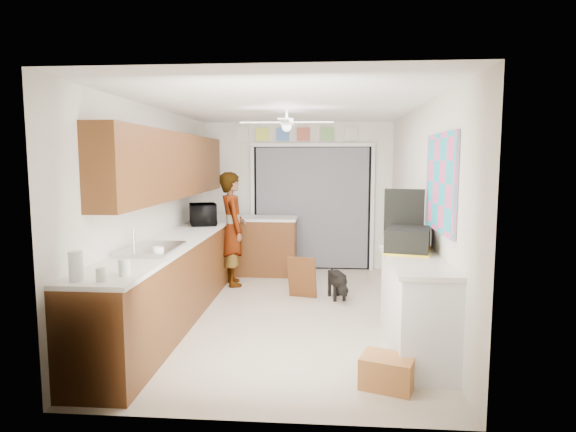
{
  "coord_description": "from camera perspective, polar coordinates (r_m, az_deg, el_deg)",
  "views": [
    {
      "loc": [
        0.48,
        -5.73,
        1.87
      ],
      "look_at": [
        0.0,
        0.4,
        1.15
      ],
      "focal_mm": 30.0,
      "sensor_mm": 36.0,
      "label": 1
    }
  ],
  "objects": [
    {
      "name": "floor",
      "position": [
        6.04,
        -0.3,
        -11.35
      ],
      "size": [
        5.0,
        5.0,
        0.0
      ],
      "primitive_type": "plane",
      "color": "#C2B59C",
      "rests_on": "ground"
    },
    {
      "name": "ceiling",
      "position": [
        5.78,
        -0.32,
        12.94
      ],
      "size": [
        5.0,
        5.0,
        0.0
      ],
      "primitive_type": "plane",
      "rotation": [
        3.14,
        0.0,
        0.0
      ],
      "color": "white",
      "rests_on": "ground"
    },
    {
      "name": "wall_back",
      "position": [
        8.26,
        1.13,
        2.37
      ],
      "size": [
        3.2,
        0.0,
        3.2
      ],
      "primitive_type": "plane",
      "rotation": [
        1.57,
        0.0,
        0.0
      ],
      "color": "white",
      "rests_on": "ground"
    },
    {
      "name": "wall_front",
      "position": [
        3.32,
        -3.9,
        -4.07
      ],
      "size": [
        3.2,
        0.0,
        3.2
      ],
      "primitive_type": "plane",
      "rotation": [
        -1.57,
        0.0,
        0.0
      ],
      "color": "white",
      "rests_on": "ground"
    },
    {
      "name": "wall_left",
      "position": [
        6.12,
        -15.41,
        0.63
      ],
      "size": [
        0.0,
        5.0,
        5.0
      ],
      "primitive_type": "plane",
      "rotation": [
        1.57,
        0.0,
        1.57
      ],
      "color": "white",
      "rests_on": "ground"
    },
    {
      "name": "wall_right",
      "position": [
        5.87,
        15.46,
        0.38
      ],
      "size": [
        0.0,
        5.0,
        5.0
      ],
      "primitive_type": "plane",
      "rotation": [
        1.57,
        0.0,
        -1.57
      ],
      "color": "white",
      "rests_on": "ground"
    },
    {
      "name": "left_base_cabinets",
      "position": [
        6.16,
        -12.53,
        -6.8
      ],
      "size": [
        0.6,
        4.8,
        0.9
      ],
      "primitive_type": "cube",
      "color": "brown",
      "rests_on": "floor"
    },
    {
      "name": "left_countertop",
      "position": [
        6.07,
        -12.55,
        -2.49
      ],
      "size": [
        0.62,
        4.8,
        0.04
      ],
      "primitive_type": "cube",
      "color": "white",
      "rests_on": "left_base_cabinets"
    },
    {
      "name": "upper_cabinets",
      "position": [
        6.23,
        -13.55,
        5.86
      ],
      "size": [
        0.32,
        4.0,
        0.8
      ],
      "primitive_type": "cube",
      "color": "brown",
      "rests_on": "wall_left"
    },
    {
      "name": "sink_basin",
      "position": [
        5.13,
        -15.83,
        -3.84
      ],
      "size": [
        0.5,
        0.76,
        0.06
      ],
      "primitive_type": "cube",
      "color": "silver",
      "rests_on": "left_countertop"
    },
    {
      "name": "faucet",
      "position": [
        5.18,
        -17.83,
        -2.74
      ],
      "size": [
        0.03,
        0.03,
        0.22
      ],
      "primitive_type": "cylinder",
      "color": "silver",
      "rests_on": "left_countertop"
    },
    {
      "name": "peninsula_base",
      "position": [
        7.91,
        -2.72,
        -3.67
      ],
      "size": [
        1.0,
        0.6,
        0.9
      ],
      "primitive_type": "cube",
      "color": "brown",
      "rests_on": "floor"
    },
    {
      "name": "peninsula_top",
      "position": [
        7.84,
        -2.73,
        -0.29
      ],
      "size": [
        1.04,
        0.64,
        0.04
      ],
      "primitive_type": "cube",
      "color": "white",
      "rests_on": "peninsula_base"
    },
    {
      "name": "back_opening_recess",
      "position": [
        8.24,
        2.85,
        0.96
      ],
      "size": [
        2.0,
        0.06,
        2.1
      ],
      "primitive_type": "cube",
      "color": "black",
      "rests_on": "wall_back"
    },
    {
      "name": "curtain_panel",
      "position": [
        8.2,
        2.85,
        0.93
      ],
      "size": [
        1.9,
        0.03,
        2.05
      ],
      "primitive_type": "cube",
      "color": "gray",
      "rests_on": "wall_back"
    },
    {
      "name": "door_trim_left",
      "position": [
        8.3,
        -4.21,
        0.99
      ],
      "size": [
        0.06,
        0.04,
        2.1
      ],
      "primitive_type": "cube",
      "color": "white",
      "rests_on": "wall_back"
    },
    {
      "name": "door_trim_right",
      "position": [
        8.24,
        9.95,
        0.87
      ],
      "size": [
        0.06,
        0.04,
        2.1
      ],
      "primitive_type": "cube",
      "color": "white",
      "rests_on": "wall_back"
    },
    {
      "name": "door_trim_head",
      "position": [
        8.17,
        2.89,
        8.42
      ],
      "size": [
        2.1,
        0.04,
        0.06
      ],
      "primitive_type": "cube",
      "color": "white",
      "rests_on": "wall_back"
    },
    {
      "name": "header_frame_0",
      "position": [
        8.28,
        -3.07,
        9.64
      ],
      "size": [
        0.22,
        0.02,
        0.22
      ],
      "primitive_type": "cube",
      "color": "#DDED4F",
      "rests_on": "wall_back"
    },
    {
      "name": "header_frame_1",
      "position": [
        8.24,
        -0.62,
        9.67
      ],
      "size": [
        0.22,
        0.02,
        0.22
      ],
      "primitive_type": "cube",
      "color": "#4E7ED0",
      "rests_on": "wall_back"
    },
    {
      "name": "header_frame_2",
      "position": [
        8.22,
        1.84,
        9.67
      ],
      "size": [
        0.22,
        0.02,
        0.22
      ],
      "primitive_type": "cube",
      "color": "#BA5D45",
      "rests_on": "wall_back"
    },
    {
      "name": "header_frame_3",
      "position": [
        8.21,
        4.67,
        9.66
      ],
      "size": [
        0.22,
        0.02,
        0.22
      ],
      "primitive_type": "cube",
      "color": "#77B366",
      "rests_on": "wall_back"
    },
    {
      "name": "header_frame_4",
      "position": [
        8.22,
        7.5,
        9.62
      ],
      "size": [
        0.22,
        0.02,
        0.22
      ],
      "primitive_type": "cube",
      "color": "silver",
      "rests_on": "wall_back"
    },
    {
      "name": "route66_sign",
      "position": [
        8.33,
        -5.49,
        9.6
      ],
      "size": [
        0.22,
        0.02,
        0.26
      ],
      "primitive_type": "cube",
      "color": "silver",
      "rests_on": "wall_back"
    },
    {
      "name": "right_counter_base",
      "position": [
        4.82,
        14.94,
        -10.66
      ],
      "size": [
        0.5,
        1.4,
        0.9
      ],
      "primitive_type": "cube",
      "color": "white",
      "rests_on": "floor"
    },
    {
      "name": "right_counter_top",
      "position": [
        4.7,
        14.99,
        -5.19
      ],
      "size": [
        0.54,
        1.44,
        0.04
      ],
      "primitive_type": "cube",
      "color": "white",
      "rests_on": "right_counter_base"
    },
    {
      "name": "abstract_painting",
      "position": [
        4.86,
        17.61,
        3.79
      ],
      "size": [
        0.03,
        1.15,
        0.95
      ],
      "primitive_type": "cube",
      "color": "#E35393",
      "rests_on": "wall_right"
    },
    {
      "name": "ceiling_fan",
      "position": [
        5.96,
        -0.15,
        11.01
      ],
      "size": [
        1.14,
        1.14,
        0.24
      ],
      "primitive_type": "cube",
      "color": "white",
      "rests_on": "ceiling"
    },
    {
      "name": "microwave",
      "position": [
        7.04,
        -10.01,
        0.21
      ],
      "size": [
        0.52,
        0.63,
        0.3
      ],
      "primitive_type": "imported",
      "rotation": [
        0.0,
        0.0,
        1.9
      ],
      "color": "black",
      "rests_on": "left_countertop"
    },
    {
      "name": "cup",
      "position": [
        4.85,
        -15.15,
        -4.06
      ],
      "size": [
        0.14,
        0.14,
        0.09
      ],
      "primitive_type": "imported",
      "rotation": [
        0.0,
        0.0,
        -0.24
      ],
      "color": "white",
      "rests_on": "left_countertop"
    },
    {
      "name": "jar_a",
      "position": [
        4.11,
        -18.82,
        -5.78
      ],
      "size": [
        0.11,
        0.11,
        0.14
      ],
      "primitive_type": "cylinder",
      "rotation": [
        0.0,
        0.0,
        0.18
      ],
      "color": "silver",
      "rests_on": "left_countertop"
    },
    {
      "name": "jar_b",
      "position": [
        3.97,
        -21.31,
        -6.52
      ],
      "size": [
        0.07,
        0.07,
        0.11
      ],
      "primitive_type": "cylinder",
      "rotation": [
        0.0,
        0.0,
        0.05
      ],
      "color": "silver",
      "rests_on": "left_countertop"
    },
    {
      "name": "paper_towel_roll",
      "position": [
        4.04,
        -23.84,
        -5.48
      ],
      "size": [
        0.14,
        0.14,
        0.23
      ],
      "primitive_type": "cylinder",
      "rotation": [
        0.0,
        0.0,
        -0.4
      ],
      "color": "white",
      "rests_on": "left_countertop"
    },
    {
      "name": "suitcase",
      "position": [
        5.05,
        14.03,
        -2.74
      ],
      "size": [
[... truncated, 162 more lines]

